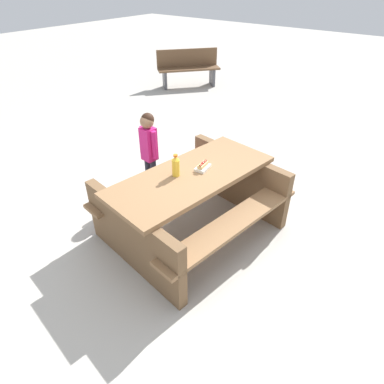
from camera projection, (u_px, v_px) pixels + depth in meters
The scene contains 6 objects.
ground_plane at pixel (192, 230), 3.80m from camera, with size 30.00×30.00×0.00m, color #B7B2A8.
picnic_table at pixel (192, 198), 3.55m from camera, with size 1.98×1.63×0.75m.
soda_bottle at pixel (176, 166), 3.29m from camera, with size 0.08×0.08×0.24m.
hotdog_tray at pixel (203, 166), 3.44m from camera, with size 0.19×0.14×0.08m.
child_in_coat at pixel (149, 144), 4.06m from camera, with size 0.17×0.27×1.09m.
park_bench_near at pixel (188, 67), 8.14m from camera, with size 1.41×1.26×0.85m.
Camera 1 is at (-2.28, -1.79, 2.50)m, focal length 31.11 mm.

